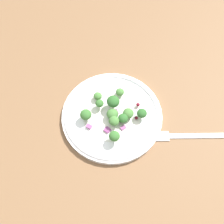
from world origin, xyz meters
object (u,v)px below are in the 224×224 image
Objects in this scene: fork at (189,136)px; plate at (112,116)px; broccoli_floret_1 at (114,102)px; broccoli_floret_0 at (98,96)px; broccoli_floret_2 at (86,115)px.

plate is at bearing 100.58° from fork.
broccoli_floret_1 reaches higher than plate.
plate is 1.35× the size of fork.
broccoli_floret_1 is at bearing -94.79° from broccoli_floret_0.
plate reaches higher than fork.
plate is at bearing -163.37° from broccoli_floret_1.
broccoli_floret_0 is 0.77× the size of broccoli_floret_2.
plate is at bearing -55.11° from broccoli_floret_2.
broccoli_floret_0 is 0.68× the size of broccoli_floret_1.
plate is at bearing -115.99° from broccoli_floret_0.
broccoli_floret_2 is (-3.45, 4.95, 2.30)cm from plate.
plate is 11.56× the size of broccoli_floret_0.
fork is (3.35, -17.93, -0.61)cm from plate.
broccoli_floret_2 reaches higher than plate.
fork is at bearing -79.42° from plate.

